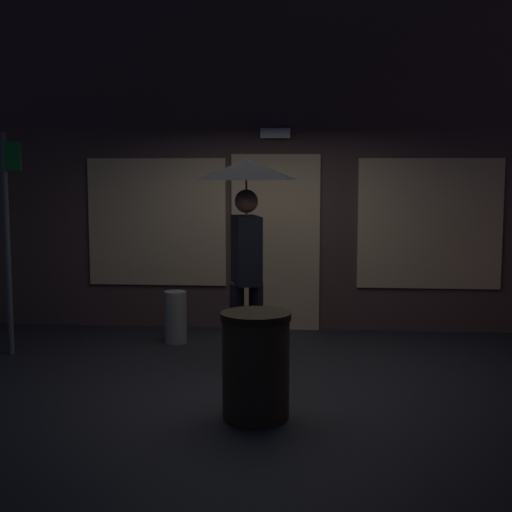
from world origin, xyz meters
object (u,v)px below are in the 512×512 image
(street_sign_post, at_px, (6,230))
(sidewalk_bollard, at_px, (176,317))
(person_with_umbrella, at_px, (246,208))
(trash_bin, at_px, (256,365))

(street_sign_post, distance_m, sidewalk_bollard, 2.12)
(person_with_umbrella, height_order, sidewalk_bollard, person_with_umbrella)
(person_with_umbrella, distance_m, trash_bin, 2.01)
(person_with_umbrella, bearing_deg, sidewalk_bollard, -152.91)
(street_sign_post, xyz_separation_m, sidewalk_bollard, (1.71, 0.68, -1.06))
(person_with_umbrella, xyz_separation_m, street_sign_post, (-2.63, 0.28, -0.27))
(street_sign_post, relative_size, sidewalk_bollard, 3.96)
(street_sign_post, distance_m, trash_bin, 3.54)
(trash_bin, bearing_deg, sidewalk_bollard, 114.28)
(person_with_umbrella, relative_size, street_sign_post, 0.88)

